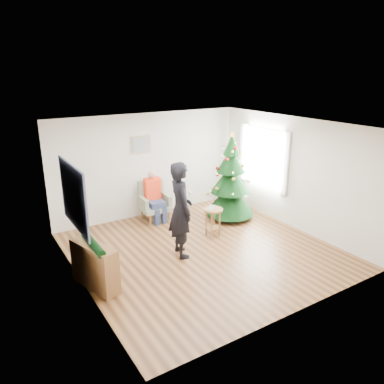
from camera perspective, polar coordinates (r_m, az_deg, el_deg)
floor at (r=7.91m, az=1.71°, el=-8.88°), size 5.00×5.00×0.00m
ceiling at (r=7.11m, az=1.91°, el=10.11°), size 5.00×5.00×0.00m
wall_back at (r=9.50m, az=-6.62°, el=4.10°), size 5.00×0.00×5.00m
wall_front at (r=5.65m, az=16.13°, el=-6.63°), size 5.00×0.00×5.00m
wall_left at (r=6.44m, az=-17.06°, el=-3.59°), size 0.00×5.00×5.00m
wall_right at (r=8.99m, az=15.20°, el=2.74°), size 0.00×5.00×5.00m
window_panel at (r=9.60m, az=10.84°, el=5.27°), size 0.04×1.30×1.40m
curtains at (r=9.58m, az=10.70°, el=5.25°), size 0.05×1.75×1.50m
christmas_tree at (r=9.30m, az=5.88°, el=1.84°), size 1.22×1.22×2.20m
stool at (r=8.44m, az=3.20°, el=-4.59°), size 0.43×0.43×0.65m
laptop at (r=8.32m, az=3.25°, el=-2.48°), size 0.42×0.41×0.03m
armchair at (r=9.37m, az=-5.77°, el=-2.15°), size 0.74×0.68×0.97m
seated_person at (r=9.22m, az=-5.71°, el=-0.55°), size 0.40×0.58×1.27m
standing_man at (r=7.37m, az=-1.74°, el=-2.73°), size 0.59×0.78×1.94m
game_controller at (r=7.33m, az=-0.25°, el=-0.14°), size 0.06×0.13×0.04m
console at (r=6.73m, az=-14.57°, el=-10.88°), size 0.58×1.04×0.80m
garland at (r=6.54m, az=-14.87°, el=-7.66°), size 0.14×0.90×0.14m
tapestry at (r=6.64m, az=-17.63°, el=-0.68°), size 0.03×1.50×1.15m
framed_picture at (r=9.27m, az=-7.76°, el=7.18°), size 0.52×0.05×0.42m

